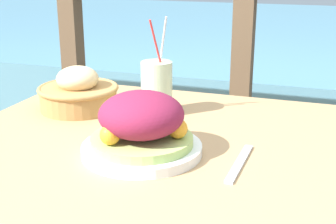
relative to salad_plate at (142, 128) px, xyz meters
The scene contains 7 objects.
patio_table 0.18m from the salad_plate, 41.49° to the left, with size 1.01×0.86×0.76m.
railing_fence 0.82m from the salad_plate, 86.26° to the left, with size 2.80×0.08×1.11m.
sea_backdrop 3.36m from the salad_plate, 89.08° to the left, with size 12.00×4.00×0.58m.
salad_plate is the anchor object (origin of this frame).
drink_glass 0.26m from the salad_plate, 103.57° to the left, with size 0.08×0.08×0.25m.
bread_basket 0.35m from the salad_plate, 140.49° to the left, with size 0.21×0.21×0.11m.
fork 0.20m from the salad_plate, ahead, with size 0.02×0.18×0.00m.
Camera 1 is at (0.28, -0.86, 1.14)m, focal length 50.00 mm.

